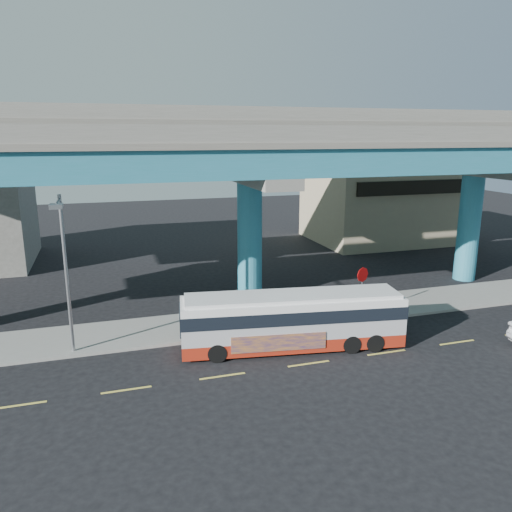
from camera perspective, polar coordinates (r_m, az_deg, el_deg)
name	(u,v)px	position (r m, az deg, el deg)	size (l,w,h in m)	color
ground	(306,361)	(23.41, 5.74, -11.85)	(120.00, 120.00, 0.00)	black
sidewalk	(268,318)	(28.10, 1.35, -7.13)	(70.00, 4.00, 0.15)	gray
lane_markings	(309,364)	(23.16, 6.04, -12.14)	(58.00, 0.12, 0.01)	#D8C64C
viaduct	(249,151)	(29.71, -0.81, 11.92)	(52.00, 12.40, 11.70)	#227081
building_beige	(386,204)	(50.35, 14.64, 5.79)	(14.00, 10.23, 7.00)	tan
transit_bus	(293,319)	(24.11, 4.22, -7.16)	(10.87, 3.84, 2.73)	maroon
street_lamp	(64,254)	(23.45, -21.13, 0.20)	(0.50, 2.42, 7.38)	gray
stop_sign	(362,280)	(28.26, 12.06, -2.75)	(0.82, 0.29, 2.82)	gray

